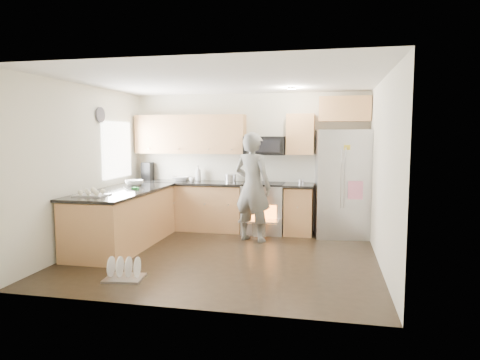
% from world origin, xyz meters
% --- Properties ---
extents(ground, '(4.50, 4.50, 0.00)m').
position_xyz_m(ground, '(0.00, 0.00, 0.00)').
color(ground, black).
rests_on(ground, ground).
extents(room_shell, '(4.54, 4.04, 2.62)m').
position_xyz_m(room_shell, '(-0.04, 0.02, 1.67)').
color(room_shell, silver).
rests_on(room_shell, ground).
extents(back_cabinet_run, '(4.45, 0.64, 2.50)m').
position_xyz_m(back_cabinet_run, '(-0.59, 1.75, 0.96)').
color(back_cabinet_run, '#B9834A').
rests_on(back_cabinet_run, ground).
extents(peninsula, '(0.96, 2.36, 1.02)m').
position_xyz_m(peninsula, '(-1.75, 0.25, 0.46)').
color(peninsula, '#B9834A').
rests_on(peninsula, ground).
extents(stove_range, '(0.76, 0.97, 1.79)m').
position_xyz_m(stove_range, '(0.35, 1.69, 0.68)').
color(stove_range, '#B7B7BC').
rests_on(stove_range, ground).
extents(refrigerator, '(1.01, 0.82, 1.91)m').
position_xyz_m(refrigerator, '(1.77, 1.70, 0.96)').
color(refrigerator, '#B7B7BC').
rests_on(refrigerator, ground).
extents(person, '(0.79, 0.66, 1.87)m').
position_xyz_m(person, '(0.26, 1.03, 0.93)').
color(person, slate).
rests_on(person, ground).
extents(dish_rack, '(0.51, 0.43, 0.29)m').
position_xyz_m(dish_rack, '(-0.97, -1.27, 0.08)').
color(dish_rack, '#B7B7BC').
rests_on(dish_rack, ground).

